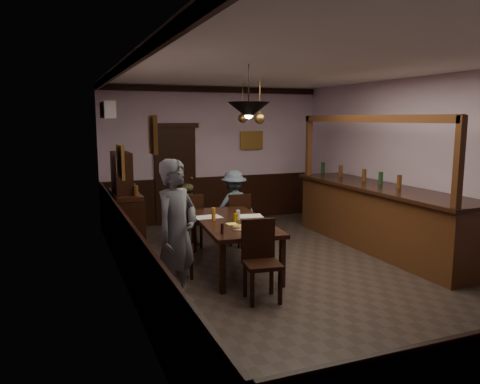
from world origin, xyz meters
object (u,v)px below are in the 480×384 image
person_seated_right (234,206)px  coffee_cup (262,224)px  person_seated_left (186,214)px  pendant_iron (249,110)px  pendant_brass_mid (260,118)px  chair_far_right (238,217)px  soda_can (236,217)px  chair_side (175,244)px  pendant_brass_far (243,118)px  chair_near (261,256)px  dining_table (233,224)px  sideboard (125,210)px  person_standing (177,234)px  bar_counter (381,216)px  chair_far_left (190,219)px

person_seated_right → coffee_cup: person_seated_right is taller
person_seated_left → pendant_iron: size_ratio=1.59×
pendant_brass_mid → chair_far_right: bearing=160.0°
person_seated_left → soda_can: 1.71m
chair_side → pendant_brass_far: bearing=-24.9°
chair_near → person_seated_left: person_seated_left is taller
person_seated_left → person_seated_right: 0.91m
coffee_cup → dining_table: bearing=114.6°
person_seated_left → person_seated_right: (0.90, -0.08, 0.11)m
pendant_brass_far → sideboard: bearing=-164.9°
chair_side → person_standing: 1.15m
chair_near → pendant_iron: 1.91m
chair_near → pendant_brass_mid: pendant_brass_mid is taller
pendant_brass_mid → soda_can: bearing=-127.8°
dining_table → bar_counter: bearing=0.7°
person_standing → pendant_brass_far: 4.44m
pendant_brass_far → dining_table: bearing=-115.2°
chair_far_right → pendant_brass_far: (0.56, 1.17, 1.78)m
sideboard → pendant_iron: pendant_iron is taller
chair_side → pendant_brass_mid: pendant_brass_mid is taller
soda_can → bar_counter: bar_counter is taller
soda_can → bar_counter: size_ratio=0.03×
pendant_brass_far → pendant_brass_mid: bearing=-98.7°
chair_near → person_standing: (-1.04, 0.16, 0.35)m
pendant_brass_far → soda_can: bearing=-114.2°
pendant_iron → soda_can: bearing=82.5°
chair_far_right → bar_counter: bar_counter is taller
person_seated_left → soda_can: (0.33, -1.66, 0.25)m
person_standing → person_seated_left: size_ratio=1.62×
chair_far_right → person_standing: size_ratio=0.52×
dining_table → bar_counter: size_ratio=0.54×
soda_can → chair_side: bearing=-178.3°
soda_can → bar_counter: bearing=2.2°
chair_far_right → chair_side: (-1.50, -1.33, -0.03)m
pendant_brass_far → coffee_cup: bearing=-106.9°
bar_counter → chair_near: bearing=-155.4°
chair_near → coffee_cup: size_ratio=12.79×
dining_table → pendant_brass_far: bearing=64.8°
person_standing → soda_can: 1.60m
chair_far_right → pendant_brass_far: 2.20m
dining_table → sideboard: (-1.38, 1.71, 0.00)m
chair_near → chair_side: size_ratio=1.13×
chair_far_left → soda_can: bearing=99.2°
person_seated_left → bar_counter: size_ratio=0.27×
bar_counter → sideboard: bearing=158.2°
sideboard → pendant_brass_mid: (2.31, -0.62, 1.61)m
dining_table → person_standing: person_standing is taller
coffee_cup → pendant_iron: bearing=-142.4°
soda_can → pendant_brass_mid: size_ratio=0.15×
person_standing → coffee_cup: 1.48m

